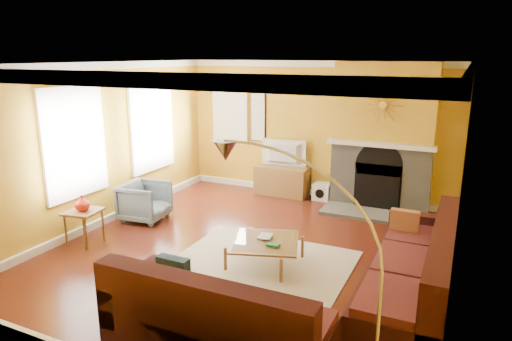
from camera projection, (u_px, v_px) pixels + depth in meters
The scene contains 27 objects.
floor at pixel (250, 250), 6.79m from camera, with size 5.50×6.00×0.02m, color maroon.
ceiling at pixel (249, 63), 6.11m from camera, with size 5.50×6.00×0.02m, color white.
wall_back at pixel (316, 130), 9.09m from camera, with size 5.50×0.02×2.70m, color gold.
wall_front at pixel (92, 236), 3.81m from camera, with size 5.50×0.02×2.70m, color gold.
wall_left at pixel (101, 145), 7.59m from camera, with size 0.02×6.00×2.70m, color gold.
wall_right at pixel (462, 184), 5.31m from camera, with size 0.02×6.00×2.70m, color gold.
baseboard at pixel (250, 246), 6.77m from camera, with size 5.50×6.00×0.12m, color white, non-canonical shape.
crown_molding at pixel (249, 68), 6.13m from camera, with size 5.50×6.00×0.12m, color white, non-canonical shape.
window_left_near at pixel (151, 126), 8.67m from camera, with size 0.06×1.22×1.72m, color white.
window_left_far at pixel (74, 143), 7.01m from camera, with size 0.06×1.22×1.72m, color white.
window_back at pixel (230, 115), 9.78m from camera, with size 0.82×0.06×1.22m, color white.
wall_art at pixel (258, 114), 9.51m from camera, with size 0.34×0.04×1.14m, color white.
fireplace at pixel (383, 137), 8.35m from camera, with size 1.80×0.40×2.70m, color gray, non-canonical shape.
mantel at pixel (380, 144), 8.16m from camera, with size 1.92×0.22×0.08m, color white.
hearth at pixel (372, 214), 8.19m from camera, with size 1.80×0.70×0.06m, color gray.
sunburst at pixel (383, 105), 8.00m from camera, with size 0.70×0.04×0.70m, color olive, non-canonical shape.
rug at pixel (263, 261), 6.37m from camera, with size 2.40×1.80×0.02m, color beige.
sectional_sofa at pixel (309, 259), 5.43m from camera, with size 3.10×3.70×0.90m, color #3B1513, non-canonical shape.
coffee_table at pixel (265, 252), 6.27m from camera, with size 0.89×0.89×0.35m, color white, non-canonical shape.
media_console at pixel (282, 181), 9.37m from camera, with size 1.08×0.49×0.59m, color olive.
tv at pixel (283, 154), 9.23m from camera, with size 0.94×0.12×0.54m, color black.
subwoofer at pixel (322, 191), 9.08m from camera, with size 0.34×0.34×0.34m, color white.
armchair at pixel (145, 202), 7.91m from camera, with size 0.72×0.74×0.67m, color slate.
side_table at pixel (85, 227), 6.96m from camera, with size 0.48×0.48×0.52m, color olive, non-canonical shape.
vase at pixel (82, 203), 6.87m from camera, with size 0.23×0.23×0.24m, color red.
book at pixel (259, 236), 6.35m from camera, with size 0.18×0.24×0.02m, color white.
arc_lamp at pixel (304, 283), 3.57m from camera, with size 1.37×0.36×2.15m, color silver, non-canonical shape.
Camera 1 is at (2.75, -5.64, 2.82)m, focal length 32.00 mm.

